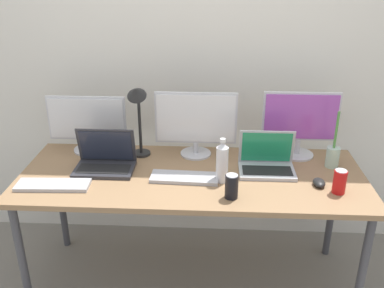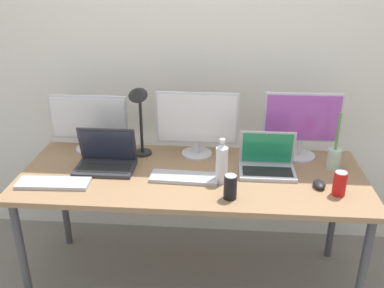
% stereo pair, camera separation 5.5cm
% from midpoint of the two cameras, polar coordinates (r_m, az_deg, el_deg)
% --- Properties ---
extents(ground_plane, '(16.00, 16.00, 0.00)m').
position_cam_midpoint_polar(ground_plane, '(2.78, -0.60, -17.62)').
color(ground_plane, gray).
extents(wall_back, '(7.00, 0.08, 2.60)m').
position_cam_midpoint_polar(wall_back, '(2.73, 0.08, 12.36)').
color(wall_back, silver).
rests_on(wall_back, ground).
extents(work_desk, '(1.90, 0.74, 0.74)m').
position_cam_midpoint_polar(work_desk, '(2.39, -0.67, -5.23)').
color(work_desk, '#424247').
rests_on(work_desk, ground).
extents(monitor_left, '(0.47, 0.20, 0.35)m').
position_cam_midpoint_polar(monitor_left, '(2.65, -14.37, 2.77)').
color(monitor_left, silver).
rests_on(monitor_left, work_desk).
extents(monitor_center, '(0.48, 0.18, 0.39)m').
position_cam_midpoint_polar(monitor_center, '(2.51, -0.12, 2.94)').
color(monitor_center, silver).
rests_on(monitor_center, work_desk).
extents(monitor_right, '(0.44, 0.20, 0.39)m').
position_cam_midpoint_polar(monitor_right, '(2.57, 13.62, 2.86)').
color(monitor_right, silver).
rests_on(monitor_right, work_desk).
extents(laptop_silver, '(0.33, 0.21, 0.23)m').
position_cam_midpoint_polar(laptop_silver, '(2.45, -12.14, -2.10)').
color(laptop_silver, '#2D2D33').
rests_on(laptop_silver, work_desk).
extents(laptop_secondary, '(0.31, 0.21, 0.22)m').
position_cam_midpoint_polar(laptop_secondary, '(2.41, 9.27, -2.35)').
color(laptop_secondary, '#B7B7BC').
rests_on(laptop_secondary, work_desk).
extents(keyboard_main, '(0.37, 0.15, 0.02)m').
position_cam_midpoint_polar(keyboard_main, '(2.30, -1.71, -4.50)').
color(keyboard_main, '#B2B2B7').
rests_on(keyboard_main, work_desk).
extents(keyboard_aux, '(0.38, 0.14, 0.02)m').
position_cam_midpoint_polar(keyboard_aux, '(2.35, -18.69, -5.21)').
color(keyboard_aux, '#B2B2B7').
rests_on(keyboard_aux, work_desk).
extents(mouse_by_keyboard, '(0.06, 0.10, 0.03)m').
position_cam_midpoint_polar(mouse_by_keyboard, '(2.33, 15.93, -4.98)').
color(mouse_by_keyboard, black).
rests_on(mouse_by_keyboard, work_desk).
extents(water_bottle, '(0.06, 0.06, 0.25)m').
position_cam_midpoint_polar(water_bottle, '(2.24, 3.33, -2.43)').
color(water_bottle, silver).
rests_on(water_bottle, work_desk).
extents(soda_can_near_keyboard, '(0.07, 0.07, 0.13)m').
position_cam_midpoint_polar(soda_can_near_keyboard, '(2.27, 18.43, -4.79)').
color(soda_can_near_keyboard, red).
rests_on(soda_can_near_keyboard, work_desk).
extents(soda_can_by_laptop, '(0.07, 0.07, 0.13)m').
position_cam_midpoint_polar(soda_can_by_laptop, '(2.12, 4.55, -5.66)').
color(soda_can_by_laptop, black).
rests_on(soda_can_by_laptop, work_desk).
extents(bamboo_vase, '(0.07, 0.07, 0.33)m').
position_cam_midpoint_polar(bamboo_vase, '(2.53, 17.66, -1.48)').
color(bamboo_vase, '#B2D1B7').
rests_on(bamboo_vase, work_desk).
extents(desk_lamp, '(0.11, 0.18, 0.46)m').
position_cam_midpoint_polar(desk_lamp, '(2.45, -7.93, 4.90)').
color(desk_lamp, black).
rests_on(desk_lamp, work_desk).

